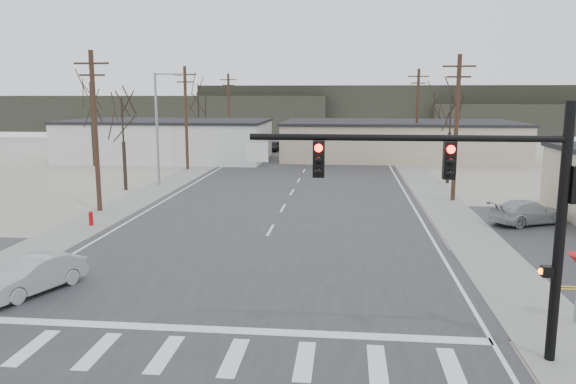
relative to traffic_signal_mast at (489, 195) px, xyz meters
name	(u,v)px	position (x,y,z in m)	size (l,w,h in m)	color
ground	(244,278)	(-7.89, 6.20, -4.67)	(140.00, 140.00, 0.00)	beige
main_road	(285,205)	(-7.89, 21.20, -4.65)	(18.00, 110.00, 0.05)	#29292C
cross_road	(244,277)	(-7.89, 6.20, -4.65)	(90.00, 10.00, 0.04)	#29292C
sidewalk_left	(156,190)	(-18.49, 26.20, -4.64)	(3.00, 90.00, 0.06)	gray
sidewalk_right	(435,195)	(2.71, 26.20, -4.64)	(3.00, 90.00, 0.06)	gray
traffic_signal_mast	(489,195)	(0.00, 0.00, 0.00)	(8.95, 0.43, 7.20)	black
fire_hydrant	(91,218)	(-18.09, 14.20, -4.22)	(0.24, 0.24, 0.87)	#A50C0C
building_left_far	(168,140)	(-23.89, 46.20, -2.42)	(22.30, 12.30, 4.50)	silver
building_right_far	(399,140)	(2.11, 50.20, -2.52)	(26.30, 14.30, 4.30)	#C2B194
upole_left_b	(95,129)	(-19.39, 18.20, 0.55)	(2.20, 0.30, 10.00)	#412C1E
upole_left_c	(186,116)	(-19.39, 38.20, 0.55)	(2.20, 0.30, 10.00)	#412C1E
upole_left_d	(229,110)	(-19.39, 58.20, 0.55)	(2.20, 0.30, 10.00)	#412C1E
upole_right_a	(456,126)	(3.61, 24.20, 0.55)	(2.20, 0.30, 10.00)	#412C1E
upole_right_b	(417,114)	(3.61, 46.20, 0.55)	(2.20, 0.30, 10.00)	#412C1E
streetlight_main	(159,123)	(-18.69, 28.20, 0.41)	(2.40, 0.25, 9.00)	gray
tree_left_near	(123,122)	(-20.89, 26.20, 0.55)	(3.30, 3.30, 7.35)	#33261F
tree_right_mid	(451,112)	(4.61, 32.20, 1.26)	(3.74, 3.74, 8.33)	#33261F
tree_left_far	(198,103)	(-21.89, 52.20, 1.61)	(3.96, 3.96, 8.82)	#33261F
tree_right_far	(434,108)	(7.11, 58.20, 0.91)	(3.52, 3.52, 7.84)	#33261F
tree_left_mid	(91,105)	(-29.89, 40.20, 1.61)	(3.96, 3.96, 8.82)	#33261F
hill_left	(157,113)	(-42.89, 98.20, -1.17)	(70.00, 18.00, 7.00)	#333026
hill_center	(401,108)	(7.11, 102.20, -0.17)	(80.00, 18.00, 9.00)	#333026
sedan_crossing	(33,275)	(-15.39, 3.66, -3.96)	(1.41, 4.05, 1.33)	#9EA5A8
car_far_a	(327,146)	(-6.37, 57.46, -3.97)	(1.85, 4.54, 1.32)	black
car_far_b	(274,146)	(-13.18, 56.65, -3.98)	(1.54, 3.82, 1.30)	black
car_parked_silver	(528,212)	(6.53, 17.24, -3.97)	(1.88, 4.64, 1.35)	#979BA0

